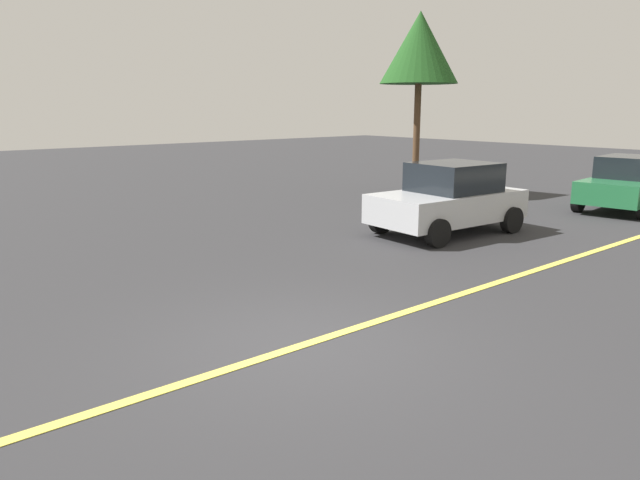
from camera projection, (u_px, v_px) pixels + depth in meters
ground_plane at (302, 346)px, 7.66m from camera, size 80.00×80.00×0.00m
lane_marking_centre at (448, 298)px, 9.53m from camera, size 28.00×0.16×0.01m
car_green_near_curb at (628, 183)px, 17.54m from camera, size 4.05×2.33×1.58m
car_silver_far_lane at (449, 199)px, 14.31m from camera, size 3.93×2.29×1.70m
tree_left_verge at (420, 49)px, 19.67m from camera, size 2.61×2.61×6.08m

